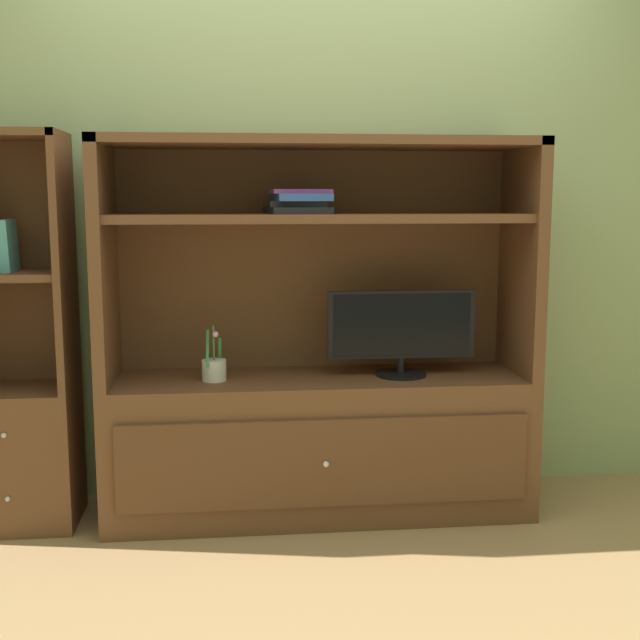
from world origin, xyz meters
TOP-DOWN VIEW (x-y plane):
  - ground_plane at (0.00, 0.00)m, footprint 8.00×8.00m
  - painted_rear_wall at (0.00, 0.75)m, footprint 6.00×0.10m
  - media_console at (0.00, 0.41)m, footprint 1.80×0.53m
  - tv_monitor at (0.35, 0.38)m, footprint 0.63×0.22m
  - potted_plant at (-0.44, 0.37)m, footprint 0.10×0.12m
  - magazine_stack at (-0.08, 0.40)m, footprint 0.27×0.37m
  - bookshelf_tall at (-1.25, 0.41)m, footprint 0.48×0.38m

SIDE VIEW (x-z plane):
  - ground_plane at x=0.00m, z-range 0.00..0.00m
  - media_console at x=0.00m, z-range -0.30..1.29m
  - bookshelf_tall at x=-1.25m, z-range -0.27..1.34m
  - potted_plant at x=-0.44m, z-range 0.53..0.76m
  - tv_monitor at x=0.35m, z-range 0.61..0.98m
  - magazine_stack at x=-0.08m, z-range 1.28..1.38m
  - painted_rear_wall at x=0.00m, z-range 0.00..2.80m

